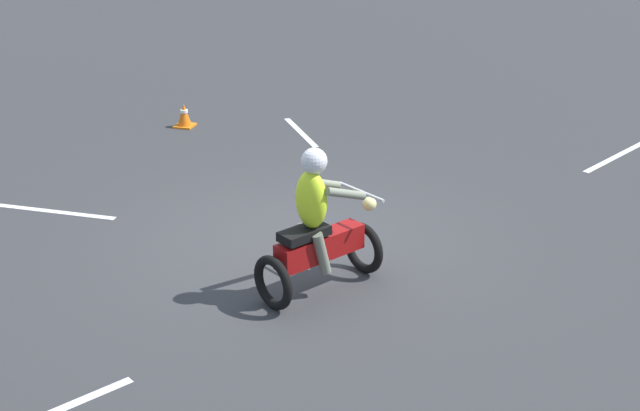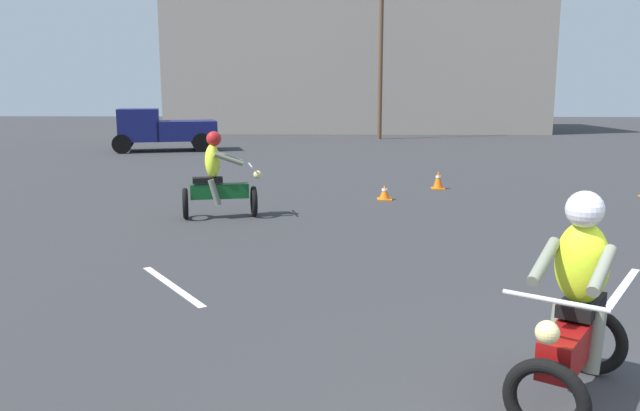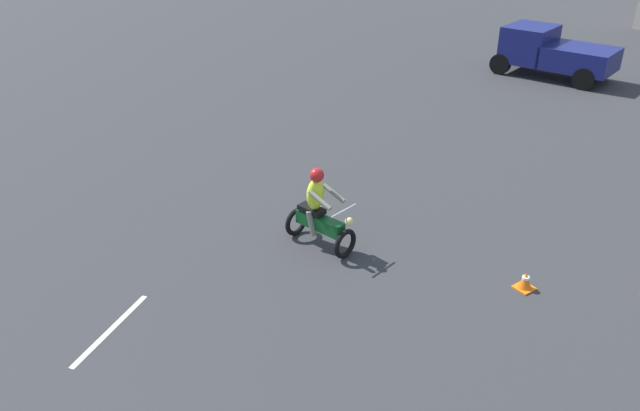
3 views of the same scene
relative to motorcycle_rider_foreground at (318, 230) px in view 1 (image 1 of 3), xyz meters
name	(u,v)px [view 1 (image 1 of 3)]	position (x,y,z in m)	size (l,w,h in m)	color
ground_plane	(295,239)	(0.63, -1.20, -0.73)	(120.00, 120.00, 0.00)	#333335
motorcycle_rider_foreground	(318,230)	(0.00, 0.00, 0.00)	(1.28, 1.50, 1.66)	black
traffic_cone_near_right	(184,116)	(3.80, -5.07, -0.53)	(0.32, 0.32, 0.40)	orange
lane_stripe_e	(55,212)	(3.96, -1.17, -0.72)	(0.10, 1.75, 0.01)	silver
lane_stripe_sw	(620,154)	(-3.35, -5.57, -0.72)	(0.10, 2.19, 0.01)	silver
lane_stripe_se	(301,132)	(1.79, -5.30, -0.72)	(0.10, 1.64, 0.01)	silver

